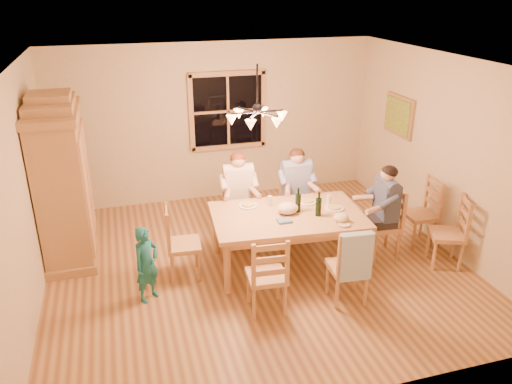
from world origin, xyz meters
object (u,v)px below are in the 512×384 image
object	(u,v)px
adult_plaid_man	(296,181)
child	(147,264)
chair_end_right	(382,235)
dining_table	(287,221)
adult_slate_man	(385,200)
chair_spare_front	(445,244)
chair_end_left	(185,255)
wine_bottle_b	(319,204)
chandelier	(257,116)
chair_far_left	(239,218)
adult_woman	(238,185)
chair_near_right	(347,278)
chair_near_left	(266,287)
chair_spare_back	(418,224)
armoire	(64,185)
chair_far_right	(295,213)
wine_bottle_a	(298,200)

from	to	relation	value
adult_plaid_man	child	xyz separation A→B (m)	(-2.33, -1.19, -0.36)
adult_plaid_man	chair_end_right	bearing A→B (deg)	136.64
dining_table	adult_slate_man	bearing A→B (deg)	-4.47
chair_end_right	chair_spare_front	size ratio (longest dim) A/B	1.00
chair_end_left	wine_bottle_b	size ratio (longest dim) A/B	3.00
chandelier	adult_slate_man	world-z (taller)	chandelier
chair_far_left	adult_woman	bearing A→B (deg)	-0.00
chair_near_right	chair_end_right	size ratio (longest dim) A/B	1.00
chair_near_left	chair_end_left	xyz separation A→B (m)	(-0.80, 1.00, 0.00)
adult_slate_man	child	world-z (taller)	adult_slate_man
adult_slate_man	chair_spare_back	xyz separation A→B (m)	(0.69, 0.16, -0.54)
chair_near_left	child	distance (m)	1.45
adult_slate_man	chair_end_right	bearing A→B (deg)	101.59
adult_plaid_man	adult_slate_man	distance (m)	1.36
adult_plaid_man	chair_spare_back	xyz separation A→B (m)	(1.60, -0.85, -0.54)
chair_end_right	chair_spare_back	world-z (taller)	same
chair_end_left	chair_spare_front	distance (m)	3.50
child	armoire	bearing A→B (deg)	85.14
chair_far_left	chair_near_right	xyz separation A→B (m)	(0.84, -1.94, 0.00)
chair_near_right	chair_end_right	world-z (taller)	same
wine_bottle_b	child	xyz separation A→B (m)	(-2.24, -0.14, -0.44)
chair_near_right	child	world-z (taller)	chair_near_right
dining_table	chair_spare_front	world-z (taller)	chair_spare_front
chair_near_right	wine_bottle_b	xyz separation A→B (m)	(-0.05, 0.82, 0.62)
chair_far_left	wine_bottle_b	bearing A→B (deg)	129.67
adult_slate_man	adult_plaid_man	bearing A→B (deg)	46.64
chair_far_right	chair_spare_back	distance (m)	1.82
chandelier	adult_slate_man	xyz separation A→B (m)	(1.76, -0.21, -1.24)
chair_end_right	dining_table	bearing A→B (deg)	90.00
adult_slate_man	wine_bottle_b	size ratio (longest dim) A/B	2.65
wine_bottle_b	adult_plaid_man	bearing A→B (deg)	85.21
adult_slate_man	chair_far_right	bearing A→B (deg)	46.64
dining_table	wine_bottle_b	size ratio (longest dim) A/B	6.27
armoire	chair_spare_front	world-z (taller)	armoire
chandelier	wine_bottle_a	size ratio (longest dim) A/B	2.33
chair_end_left	child	distance (m)	0.67
adult_plaid_man	wine_bottle_b	distance (m)	1.06
adult_woman	chair_end_left	bearing A→B (deg)	46.74
armoire	dining_table	xyz separation A→B (m)	(2.81, -1.12, -0.39)
chair_end_right	child	bearing A→B (deg)	97.72
chair_near_right	wine_bottle_b	distance (m)	1.03
dining_table	chair_near_right	bearing A→B (deg)	-66.57
chair_near_left	adult_plaid_man	world-z (taller)	adult_plaid_man
adult_plaid_man	chair_spare_back	size ratio (longest dim) A/B	0.88
wine_bottle_a	chair_spare_front	world-z (taller)	wine_bottle_a
chair_end_left	wine_bottle_a	xyz separation A→B (m)	(1.53, -0.06, 0.62)
chair_far_right	adult_slate_man	distance (m)	1.46
child	chair_end_right	bearing A→B (deg)	-35.11
adult_slate_man	chandelier	bearing A→B (deg)	87.60
armoire	wine_bottle_a	bearing A→B (deg)	-19.87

